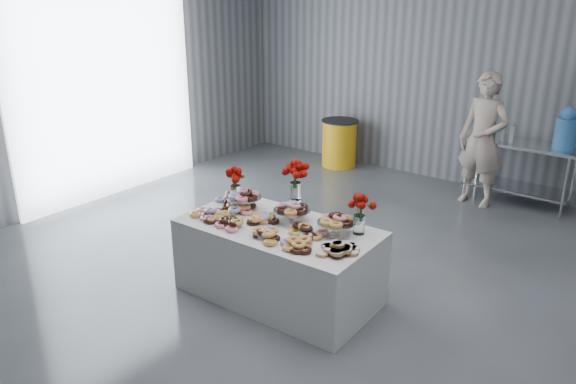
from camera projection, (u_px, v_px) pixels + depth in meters
The scene contains 16 objects.
ground at pixel (285, 307), 5.39m from camera, with size 9.00×9.00×0.00m, color #3A3D42.
room_walls at pixel (264, 19), 4.67m from camera, with size 8.04×9.04×4.02m.
display_table at pixel (279, 261), 5.47m from camera, with size 1.90×1.00×0.75m, color silver.
prep_table at pixel (520, 162), 7.70m from camera, with size 1.50×0.60×0.90m.
donut_mounds at pixel (275, 223), 5.29m from camera, with size 1.80×0.80×0.09m, color #D08E4C, non-canonical shape.
cake_stand_left at pixel (244, 196), 5.71m from camera, with size 0.36×0.36×0.17m.
cake_stand_mid at pixel (292, 209), 5.38m from camera, with size 0.36×0.36×0.17m.
cake_stand_right at pixel (337, 221), 5.11m from camera, with size 0.36×0.36×0.17m.
danish_pile at pixel (338, 247), 4.80m from camera, with size 0.48×0.48×0.11m, color silver, non-canonical shape.
bouquet_left at pixel (235, 175), 5.84m from camera, with size 0.26×0.26×0.42m.
bouquet_right at pixel (360, 204), 5.08m from camera, with size 0.26×0.26×0.42m.
bouquet_center at pixel (295, 178), 5.50m from camera, with size 0.26×0.26×0.57m.
water_jug at pixel (566, 130), 7.23m from camera, with size 0.28×0.28×0.55m.
drink_bottles at pixel (498, 130), 7.66m from camera, with size 0.54×0.08×0.27m, color #268C33, non-canonical shape.
person at pixel (483, 140), 7.63m from camera, with size 0.67×0.44×1.84m, color #CC8C93.
trash_barrel at pixel (339, 143), 9.45m from camera, with size 0.62×0.62×0.79m.
Camera 1 is at (2.86, -3.68, 2.92)m, focal length 35.00 mm.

